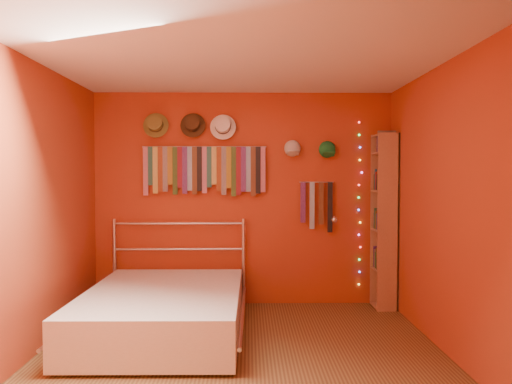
{
  "coord_description": "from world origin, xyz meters",
  "views": [
    {
      "loc": [
        0.06,
        -4.15,
        1.54
      ],
      "look_at": [
        0.14,
        0.9,
        1.36
      ],
      "focal_mm": 35.0,
      "sensor_mm": 36.0,
      "label": 1
    }
  ],
  "objects_px": {
    "reading_lamp": "(334,220)",
    "bed": "(164,311)",
    "bookshelf": "(388,220)",
    "tie_rack": "(205,168)"
  },
  "relations": [
    {
      "from": "bookshelf",
      "to": "reading_lamp",
      "type": "bearing_deg",
      "value": 179.43
    },
    {
      "from": "reading_lamp",
      "to": "bed",
      "type": "height_order",
      "value": "reading_lamp"
    },
    {
      "from": "tie_rack",
      "to": "reading_lamp",
      "type": "xyz_separation_m",
      "value": [
        1.49,
        -0.15,
        -0.59
      ]
    },
    {
      "from": "bookshelf",
      "to": "bed",
      "type": "bearing_deg",
      "value": -158.56
    },
    {
      "from": "reading_lamp",
      "to": "bed",
      "type": "xyz_separation_m",
      "value": [
        -1.79,
        -0.95,
        -0.78
      ]
    },
    {
      "from": "tie_rack",
      "to": "reading_lamp",
      "type": "height_order",
      "value": "tie_rack"
    },
    {
      "from": "reading_lamp",
      "to": "bookshelf",
      "type": "xyz_separation_m",
      "value": [
        0.62,
        -0.01,
        -0.0
      ]
    },
    {
      "from": "tie_rack",
      "to": "bed",
      "type": "height_order",
      "value": "tie_rack"
    },
    {
      "from": "reading_lamp",
      "to": "bed",
      "type": "bearing_deg",
      "value": -152.0
    },
    {
      "from": "bookshelf",
      "to": "bed",
      "type": "relative_size",
      "value": 0.94
    }
  ]
}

